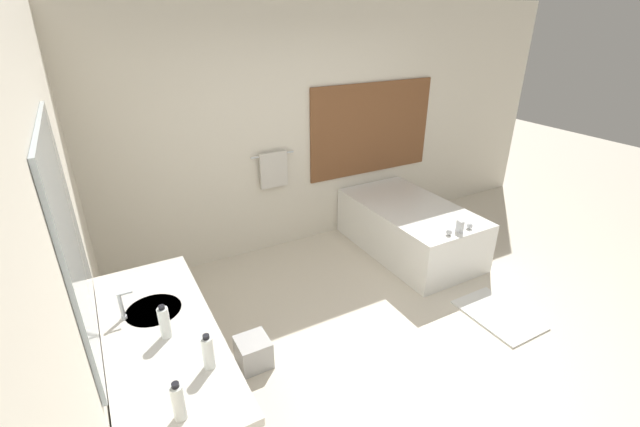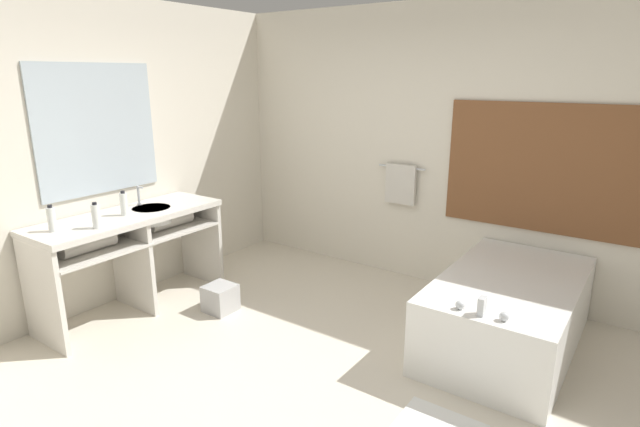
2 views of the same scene
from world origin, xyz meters
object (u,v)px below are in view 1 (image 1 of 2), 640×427
Objects in this scene: water_bottle_1 at (179,402)px; water_bottle_3 at (164,322)px; water_bottle_2 at (208,352)px; waste_bin at (253,352)px; bathtub at (409,226)px.

water_bottle_3 is (0.05, 0.59, 0.00)m from water_bottle_1.
water_bottle_2 is at bearing -66.65° from water_bottle_3.
waste_bin is at bearing 56.24° from water_bottle_1.
water_bottle_1 is 1.50m from waste_bin.
bathtub reaches higher than waste_bin.
water_bottle_1 is 0.59m from water_bottle_3.
waste_bin is (0.48, 0.78, -0.87)m from water_bottle_2.
waste_bin is at bearing 58.36° from water_bottle_2.
water_bottle_3 is 0.85× the size of waste_bin.
water_bottle_2 is at bearing 49.95° from water_bottle_1.
water_bottle_1 and water_bottle_2 have the same top height.
waste_bin is (-2.25, -0.85, -0.19)m from bathtub.
water_bottle_3 reaches higher than bathtub.
waste_bin is (0.68, 1.02, -0.87)m from water_bottle_1.
waste_bin is at bearing 34.60° from water_bottle_3.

